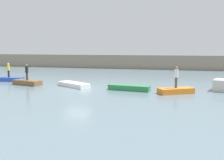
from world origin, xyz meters
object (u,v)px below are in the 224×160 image
rowboat_blue (9,79)px  person_white_shirt (176,76)px  rowboat_white (74,85)px  person_yellow_shirt (8,69)px  person_dark_shirt (27,71)px  rowboat_brown (27,82)px  rowboat_green (129,88)px  rowboat_orange (176,91)px

rowboat_blue → person_white_shirt: bearing=-18.6°
rowboat_white → person_yellow_shirt: size_ratio=2.24×
rowboat_blue → person_dark_shirt: person_dark_shirt is taller
rowboat_brown → rowboat_white: rowboat_brown is taller
rowboat_green → person_white_shirt: bearing=-0.5°
person_white_shirt → person_dark_shirt: person_white_shirt is taller
rowboat_white → rowboat_green: bearing=23.1°
rowboat_blue → person_dark_shirt: bearing=-37.3°
rowboat_blue → rowboat_brown: size_ratio=1.04×
rowboat_orange → person_yellow_shirt: person_yellow_shirt is taller
rowboat_orange → person_dark_shirt: 15.49m
rowboat_orange → rowboat_brown: bearing=144.7°
rowboat_brown → person_yellow_shirt: bearing=164.9°
rowboat_white → rowboat_green: size_ratio=0.98×
rowboat_white → rowboat_orange: size_ratio=1.23×
rowboat_blue → person_white_shirt: 19.62m
rowboat_brown → person_white_shirt: (15.40, -1.14, 1.27)m
rowboat_white → person_dark_shirt: person_dark_shirt is taller
person_dark_shirt → person_yellow_shirt: 4.44m
rowboat_green → rowboat_orange: 4.25m
rowboat_green → person_dark_shirt: person_dark_shirt is taller
rowboat_blue → rowboat_green: bearing=-19.3°
rowboat_green → person_dark_shirt: bearing=-176.6°
rowboat_orange → person_white_shirt: person_white_shirt is taller
rowboat_blue → rowboat_orange: 19.58m
person_dark_shirt → rowboat_white: bearing=-0.4°
rowboat_brown → rowboat_orange: (15.40, -1.14, -0.01)m
rowboat_brown → rowboat_orange: bearing=8.8°
rowboat_blue → person_white_shirt: size_ratio=1.80×
person_white_shirt → person_yellow_shirt: 19.58m
rowboat_blue → person_dark_shirt: (3.92, -2.10, 1.22)m
rowboat_green → person_yellow_shirt: (-15.10, 2.72, 1.15)m
person_dark_shirt → rowboat_blue: bearing=151.9°
rowboat_brown → person_dark_shirt: person_dark_shirt is taller
rowboat_brown → person_dark_shirt: size_ratio=1.89×
rowboat_white → rowboat_green: 5.83m
rowboat_blue → rowboat_brown: rowboat_brown is taller
rowboat_green → person_dark_shirt: (-11.18, 0.62, 1.21)m
rowboat_green → rowboat_brown: bearing=-176.6°
rowboat_blue → rowboat_white: bearing=-22.1°
rowboat_blue → rowboat_brown: (3.92, -2.10, 0.02)m
rowboat_brown → rowboat_green: bearing=9.8°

